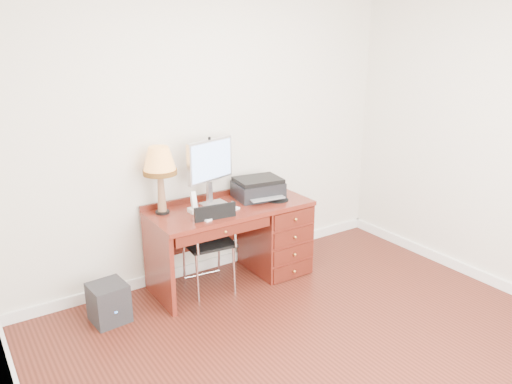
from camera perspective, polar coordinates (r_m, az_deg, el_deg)
ground at (r=3.91m, az=8.25°, el=-17.88°), size 4.00×4.00×0.00m
room_shell at (r=4.29m, az=2.57°, el=-13.37°), size 4.00×4.00×4.00m
desk at (r=4.85m, az=0.36°, el=-4.66°), size 1.50×0.67×0.75m
monitor at (r=4.53m, az=-5.15°, el=3.22°), size 0.52×0.24×0.61m
keyboard at (r=4.38m, az=-4.26°, el=-2.42°), size 0.45×0.25×0.02m
mouse_pad at (r=4.73m, az=2.43°, el=-0.77°), size 0.22×0.22×0.04m
printer at (r=4.77m, az=0.24°, el=0.46°), size 0.48×0.40×0.20m
leg_lamp at (r=4.33m, az=-10.96°, el=3.05°), size 0.29×0.29×0.60m
phone at (r=4.42m, az=-7.10°, el=-1.63°), size 0.09×0.09×0.19m
pen_cup at (r=4.74m, az=-0.92°, el=-0.27°), size 0.08×0.08×0.09m
chair at (r=4.46m, az=-5.14°, el=-5.19°), size 0.46×0.46×0.88m
equipment_box at (r=4.34m, az=-16.48°, el=-12.02°), size 0.30×0.30×0.33m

